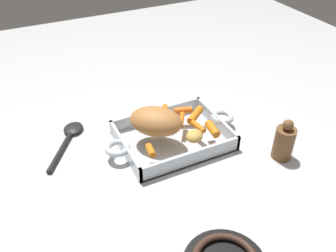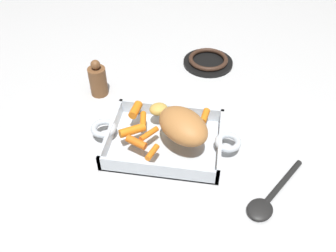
# 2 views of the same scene
# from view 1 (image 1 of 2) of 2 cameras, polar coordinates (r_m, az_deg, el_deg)

# --- Properties ---
(ground_plane) EXTENTS (2.20, 2.20, 0.00)m
(ground_plane) POSITION_cam_1_polar(r_m,az_deg,el_deg) (1.03, 0.77, -2.43)
(ground_plane) COLOR silver
(roasting_dish) EXTENTS (0.40, 0.23, 0.04)m
(roasting_dish) POSITION_cam_1_polar(r_m,az_deg,el_deg) (1.02, 0.78, -1.79)
(roasting_dish) COLOR silver
(roasting_dish) RESTS_ON ground_plane
(pork_roast) EXTENTS (0.17, 0.17, 0.07)m
(pork_roast) POSITION_cam_1_polar(r_m,az_deg,el_deg) (0.97, -1.93, 0.75)
(pork_roast) COLOR #B7773E
(pork_roast) RESTS_ON roasting_dish
(baby_carrot_southwest) EXTENTS (0.07, 0.06, 0.03)m
(baby_carrot_southwest) POSITION_cam_1_polar(r_m,az_deg,el_deg) (1.04, 4.33, 1.73)
(baby_carrot_southwest) COLOR orange
(baby_carrot_southwest) RESTS_ON roasting_dish
(baby_carrot_northeast) EXTENTS (0.03, 0.05, 0.02)m
(baby_carrot_northeast) POSITION_cam_1_polar(r_m,az_deg,el_deg) (1.06, -0.33, 2.46)
(baby_carrot_northeast) COLOR orange
(baby_carrot_northeast) RESTS_ON roasting_dish
(baby_carrot_center_right) EXTENTS (0.03, 0.06, 0.03)m
(baby_carrot_center_right) POSITION_cam_1_polar(r_m,az_deg,el_deg) (0.99, 7.04, -0.46)
(baby_carrot_center_right) COLOR orange
(baby_carrot_center_right) RESTS_ON roasting_dish
(baby_carrot_northwest) EXTENTS (0.02, 0.05, 0.02)m
(baby_carrot_northwest) POSITION_cam_1_polar(r_m,az_deg,el_deg) (1.00, 4.81, -0.10)
(baby_carrot_northwest) COLOR orange
(baby_carrot_northwest) RESTS_ON roasting_dish
(baby_carrot_center_left) EXTENTS (0.02, 0.05, 0.02)m
(baby_carrot_center_left) POSITION_cam_1_polar(r_m,az_deg,el_deg) (0.92, -2.77, -3.90)
(baby_carrot_center_left) COLOR orange
(baby_carrot_center_left) RESTS_ON roasting_dish
(baby_carrot_short) EXTENTS (0.06, 0.04, 0.02)m
(baby_carrot_short) POSITION_cam_1_polar(r_m,az_deg,el_deg) (1.06, 2.40, 2.49)
(baby_carrot_short) COLOR orange
(baby_carrot_short) RESTS_ON roasting_dish
(baby_carrot_long) EXTENTS (0.04, 0.06, 0.02)m
(baby_carrot_long) POSITION_cam_1_polar(r_m,az_deg,el_deg) (1.03, 2.16, 0.99)
(baby_carrot_long) COLOR orange
(baby_carrot_long) RESTS_ON roasting_dish
(potato_near_roast) EXTENTS (0.06, 0.06, 0.03)m
(potato_near_roast) POSITION_cam_1_polar(r_m,az_deg,el_deg) (0.96, 4.20, -1.59)
(potato_near_roast) COLOR gold
(potato_near_roast) RESTS_ON roasting_dish
(serving_spoon) EXTENTS (0.15, 0.20, 0.02)m
(serving_spoon) POSITION_cam_1_polar(r_m,az_deg,el_deg) (1.07, -15.39, -1.60)
(serving_spoon) COLOR black
(serving_spoon) RESTS_ON ground_plane
(pepper_mill) EXTENTS (0.05, 0.05, 0.12)m
(pepper_mill) POSITION_cam_1_polar(r_m,az_deg,el_deg) (1.00, 17.87, -2.39)
(pepper_mill) COLOR brown
(pepper_mill) RESTS_ON ground_plane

